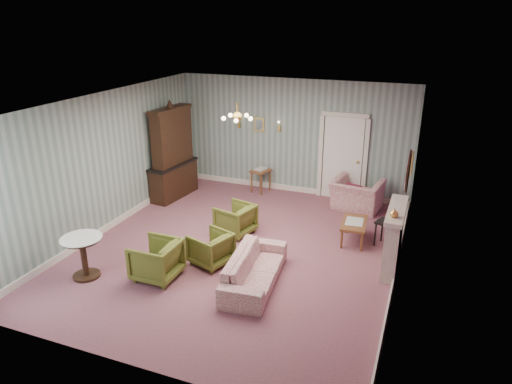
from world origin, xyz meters
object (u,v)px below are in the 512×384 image
at_px(coffee_table, 354,231).
at_px(pedestal_table, 84,257).
at_px(olive_chair_c, 235,218).
at_px(olive_chair_b, 211,247).
at_px(sofa_chintz, 255,264).
at_px(dresser, 172,151).
at_px(olive_chair_a, 156,258).
at_px(wingback_chair, 357,190).
at_px(fireplace, 394,238).
at_px(side_table_black, 385,234).

distance_m(coffee_table, pedestal_table, 5.17).
bearing_deg(olive_chair_c, coffee_table, 116.29).
bearing_deg(olive_chair_b, sofa_chintz, 89.71).
bearing_deg(dresser, pedestal_table, -75.79).
bearing_deg(dresser, olive_chair_a, -57.40).
xyz_separation_m(wingback_chair, coffee_table, (0.23, -1.71, -0.27)).
distance_m(sofa_chintz, coffee_table, 2.55).
xyz_separation_m(wingback_chair, dresser, (-4.45, -0.81, 0.72)).
bearing_deg(olive_chair_c, sofa_chintz, 47.22).
bearing_deg(olive_chair_a, sofa_chintz, 105.20).
relative_size(sofa_chintz, pedestal_table, 2.46).
xyz_separation_m(olive_chair_b, coffee_table, (2.31, 1.84, -0.12)).
xyz_separation_m(olive_chair_a, pedestal_table, (-1.19, -0.43, 0.00)).
bearing_deg(fireplace, dresser, 163.31).
distance_m(olive_chair_a, fireplace, 4.24).
bearing_deg(olive_chair_a, olive_chair_b, 140.10).
height_order(olive_chair_a, coffee_table, olive_chair_a).
bearing_deg(side_table_black, pedestal_table, -147.08).
height_order(olive_chair_c, side_table_black, olive_chair_c).
distance_m(olive_chair_a, dresser, 4.00).
bearing_deg(sofa_chintz, olive_chair_a, 99.25).
bearing_deg(olive_chair_b, pedestal_table, -38.00).
bearing_deg(sofa_chintz, wingback_chair, -21.18).
bearing_deg(dresser, olive_chair_b, -42.30).
xyz_separation_m(olive_chair_b, side_table_black, (2.93, 1.88, -0.07)).
bearing_deg(olive_chair_c, dresser, -107.21).
bearing_deg(fireplace, olive_chair_c, 175.61).
height_order(olive_chair_b, coffee_table, olive_chair_b).
relative_size(coffee_table, pedestal_table, 1.13).
relative_size(olive_chair_a, coffee_table, 0.88).
bearing_deg(pedestal_table, olive_chair_a, 19.90).
xyz_separation_m(dresser, pedestal_table, (0.52, -3.96, -0.82)).
height_order(sofa_chintz, coffee_table, sofa_chintz).
xyz_separation_m(olive_chair_a, sofa_chintz, (1.67, 0.45, -0.01)).
bearing_deg(pedestal_table, olive_chair_c, 55.20).
distance_m(olive_chair_c, side_table_black, 3.06).
distance_m(olive_chair_b, pedestal_table, 2.22).
bearing_deg(olive_chair_a, coffee_table, 131.66).
height_order(olive_chair_b, fireplace, fireplace).
distance_m(olive_chair_b, side_table_black, 3.48).
bearing_deg(side_table_black, olive_chair_a, -143.43).
distance_m(olive_chair_b, dresser, 3.72).
xyz_separation_m(olive_chair_a, fireplace, (3.80, 1.87, 0.20)).
distance_m(wingback_chair, side_table_black, 1.89).
bearing_deg(coffee_table, sofa_chintz, -120.99).
relative_size(olive_chair_c, pedestal_table, 0.92).
relative_size(olive_chair_a, pedestal_table, 0.99).
distance_m(olive_chair_c, fireplace, 3.24).
height_order(fireplace, pedestal_table, fireplace).
relative_size(olive_chair_c, side_table_black, 1.34).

